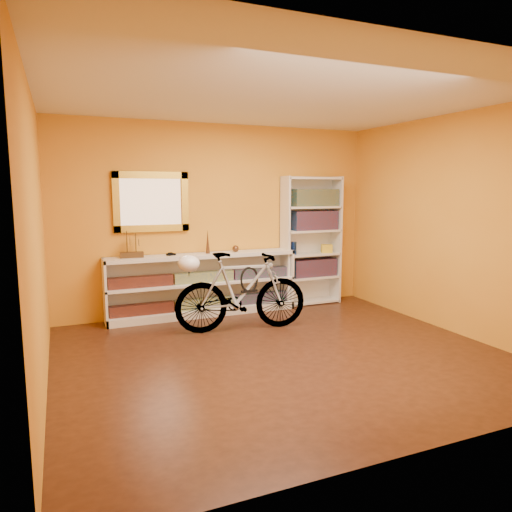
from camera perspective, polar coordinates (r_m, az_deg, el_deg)
name	(u,v)px	position (r m, az deg, el deg)	size (l,w,h in m)	color
floor	(282,355)	(5.00, 3.19, -11.96)	(4.50, 4.00, 0.01)	black
ceiling	(284,96)	(4.78, 3.45, 18.87)	(4.50, 4.00, 0.01)	silver
back_wall	(220,219)	(6.57, -4.44, 4.52)	(4.50, 0.01, 2.60)	orange
left_wall	(36,240)	(4.24, -25.21, 1.75)	(0.01, 4.00, 2.60)	orange
right_wall	(453,224)	(6.06, 22.87, 3.59)	(0.01, 4.00, 2.60)	orange
gilt_mirror	(151,202)	(6.29, -12.64, 6.46)	(0.98, 0.06, 0.78)	olive
wall_socket	(278,288)	(7.03, 2.69, -3.87)	(0.09, 0.01, 0.09)	silver
console_unit	(203,285)	(6.42, -6.43, -3.49)	(2.60, 0.35, 0.85)	silver
cd_row_lower	(204,303)	(6.45, -6.34, -5.74)	(2.50, 0.13, 0.14)	black
cd_row_upper	(204,277)	(6.38, -6.39, -2.55)	(2.50, 0.13, 0.14)	navy
model_ship	(131,244)	(6.13, -14.95, 1.39)	(0.29, 0.11, 0.34)	#3C2510
toy_car	(171,255)	(6.24, -10.30, 0.07)	(0.00, 0.00, 0.00)	black
bronze_ornament	(208,241)	(6.34, -5.91, 1.77)	(0.06, 0.06, 0.33)	#53321C
decorative_orb	(236,249)	(6.49, -2.50, 0.90)	(0.09, 0.09, 0.09)	#53321C
bookcase	(311,241)	(7.01, 6.73, 1.84)	(0.90, 0.30, 1.90)	silver
book_row_a	(313,267)	(7.09, 7.02, -1.39)	(0.70, 0.22, 0.26)	maroon
book_row_b	(314,220)	(7.01, 7.12, 4.34)	(0.70, 0.22, 0.28)	maroon
book_row_c	(315,198)	(6.99, 7.17, 7.08)	(0.70, 0.22, 0.25)	#1A505D
travel_mug	(294,248)	(6.86, 4.63, 0.97)	(0.08, 0.08, 0.19)	navy
red_tin	(299,200)	(6.90, 5.23, 6.87)	(0.15, 0.15, 0.20)	maroon
yellow_bag	(327,249)	(7.12, 8.62, 0.90)	(0.16, 0.11, 0.12)	gold
bicycle	(242,291)	(5.68, -1.77, -4.34)	(1.65, 0.43, 0.97)	silver
helmet	(189,264)	(5.50, -8.20, -0.91)	(0.26, 0.25, 0.20)	white
u_lock	(249,279)	(5.68, -0.83, -2.84)	(0.23, 0.23, 0.03)	black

